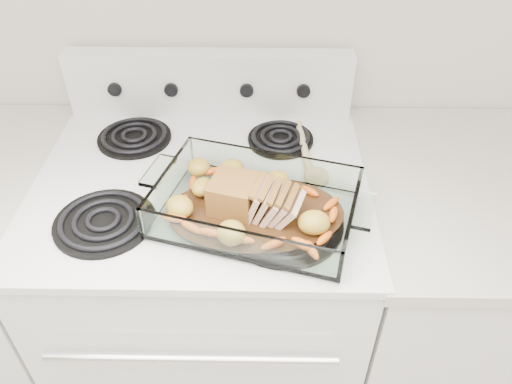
{
  "coord_description": "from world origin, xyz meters",
  "views": [
    {
      "loc": [
        0.14,
        0.73,
        1.66
      ],
      "look_at": [
        0.13,
        1.54,
        0.99
      ],
      "focal_mm": 35.0,
      "sensor_mm": 36.0,
      "label": 1
    }
  ],
  "objects_px": {
    "electric_range": "(212,298)",
    "counter_right": "(438,305)",
    "pork_roast": "(247,200)",
    "baking_dish": "(256,208)"
  },
  "relations": [
    {
      "from": "electric_range",
      "to": "counter_right",
      "type": "bearing_deg",
      "value": -0.1
    },
    {
      "from": "baking_dish",
      "to": "pork_roast",
      "type": "distance_m",
      "value": 0.03
    },
    {
      "from": "electric_range",
      "to": "counter_right",
      "type": "relative_size",
      "value": 1.2
    },
    {
      "from": "counter_right",
      "to": "pork_roast",
      "type": "height_order",
      "value": "pork_roast"
    },
    {
      "from": "pork_roast",
      "to": "baking_dish",
      "type": "bearing_deg",
      "value": 23.42
    },
    {
      "from": "counter_right",
      "to": "pork_roast",
      "type": "distance_m",
      "value": 0.77
    },
    {
      "from": "electric_range",
      "to": "counter_right",
      "type": "xyz_separation_m",
      "value": [
        0.66,
        -0.0,
        -0.02
      ]
    },
    {
      "from": "electric_range",
      "to": "pork_roast",
      "type": "xyz_separation_m",
      "value": [
        0.11,
        -0.14,
        0.51
      ]
    },
    {
      "from": "electric_range",
      "to": "baking_dish",
      "type": "relative_size",
      "value": 2.75
    },
    {
      "from": "pork_roast",
      "to": "electric_range",
      "type": "bearing_deg",
      "value": 152.29
    }
  ]
}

